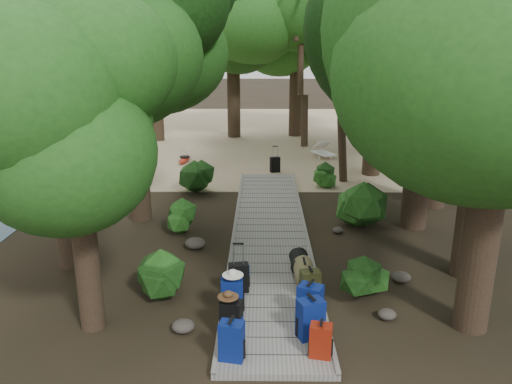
# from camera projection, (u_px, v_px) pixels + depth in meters

# --- Properties ---
(ground) EXTENTS (120.00, 120.00, 0.00)m
(ground) POSITION_uv_depth(u_px,v_px,m) (270.00, 250.00, 12.45)
(ground) COLOR #2D2216
(ground) RESTS_ON ground
(sand_beach) EXTENTS (40.00, 22.00, 0.02)m
(sand_beach) POSITION_uv_depth(u_px,v_px,m) (266.00, 135.00, 27.76)
(sand_beach) COLOR tan
(sand_beach) RESTS_ON ground
(boardwalk) EXTENTS (2.00, 12.00, 0.12)m
(boardwalk) POSITION_uv_depth(u_px,v_px,m) (270.00, 233.00, 13.39)
(boardwalk) COLOR gray
(boardwalk) RESTS_ON ground
(backpack_left_a) EXTENTS (0.43, 0.34, 0.72)m
(backpack_left_a) POSITION_uv_depth(u_px,v_px,m) (232.00, 339.00, 7.91)
(backpack_left_a) COLOR navy
(backpack_left_a) RESTS_ON boardwalk
(backpack_left_b) EXTENTS (0.42, 0.34, 0.67)m
(backpack_left_b) POSITION_uv_depth(u_px,v_px,m) (231.00, 315.00, 8.65)
(backpack_left_b) COLOR black
(backpack_left_b) RESTS_ON boardwalk
(backpack_left_c) EXTENTS (0.42, 0.31, 0.75)m
(backpack_left_c) POSITION_uv_depth(u_px,v_px,m) (232.00, 293.00, 9.31)
(backpack_left_c) COLOR navy
(backpack_left_c) RESTS_ON boardwalk
(backpack_left_d) EXTENTS (0.37, 0.30, 0.51)m
(backpack_left_d) POSITION_uv_depth(u_px,v_px,m) (241.00, 276.00, 10.27)
(backpack_left_d) COLOR navy
(backpack_left_d) RESTS_ON boardwalk
(backpack_right_a) EXTENTS (0.39, 0.31, 0.63)m
(backpack_right_a) POSITION_uv_depth(u_px,v_px,m) (321.00, 339.00, 7.99)
(backpack_right_a) COLOR maroon
(backpack_right_a) RESTS_ON boardwalk
(backpack_right_b) EXTENTS (0.52, 0.44, 0.78)m
(backpack_right_b) POSITION_uv_depth(u_px,v_px,m) (311.00, 316.00, 8.50)
(backpack_right_b) COLOR navy
(backpack_right_b) RESTS_ON boardwalk
(backpack_right_c) EXTENTS (0.52, 0.46, 0.73)m
(backpack_right_c) POSITION_uv_depth(u_px,v_px,m) (310.00, 300.00, 9.08)
(backpack_right_c) COLOR navy
(backpack_right_c) RESTS_ON boardwalk
(backpack_right_d) EXTENTS (0.43, 0.34, 0.60)m
(backpack_right_d) POSITION_uv_depth(u_px,v_px,m) (310.00, 282.00, 9.91)
(backpack_right_d) COLOR #343617
(backpack_right_d) RESTS_ON boardwalk
(duffel_right_khaki) EXTENTS (0.45, 0.66, 0.43)m
(duffel_right_khaki) POSITION_uv_depth(u_px,v_px,m) (304.00, 271.00, 10.57)
(duffel_right_khaki) COLOR olive
(duffel_right_khaki) RESTS_ON boardwalk
(duffel_right_black) EXTENTS (0.44, 0.65, 0.39)m
(duffel_right_black) POSITION_uv_depth(u_px,v_px,m) (299.00, 261.00, 11.10)
(duffel_right_black) COLOR black
(duffel_right_black) RESTS_ON boardwalk
(suitcase_on_boardwalk) EXTENTS (0.43, 0.28, 0.61)m
(suitcase_on_boardwalk) POSITION_uv_depth(u_px,v_px,m) (239.00, 278.00, 10.08)
(suitcase_on_boardwalk) COLOR black
(suitcase_on_boardwalk) RESTS_ON boardwalk
(lone_suitcase_on_sand) EXTENTS (0.43, 0.32, 0.60)m
(lone_suitcase_on_sand) POSITION_uv_depth(u_px,v_px,m) (275.00, 165.00, 19.77)
(lone_suitcase_on_sand) COLOR black
(lone_suitcase_on_sand) RESTS_ON sand_beach
(hat_brown) EXTENTS (0.37, 0.37, 0.11)m
(hat_brown) POSITION_uv_depth(u_px,v_px,m) (228.00, 294.00, 8.56)
(hat_brown) COLOR #51351E
(hat_brown) RESTS_ON backpack_left_b
(hat_white) EXTENTS (0.39, 0.39, 0.13)m
(hat_white) POSITION_uv_depth(u_px,v_px,m) (233.00, 272.00, 9.17)
(hat_white) COLOR silver
(hat_white) RESTS_ON backpack_left_c
(kayak) EXTENTS (0.94, 3.18, 0.31)m
(kayak) POSITION_uv_depth(u_px,v_px,m) (185.00, 158.00, 21.48)
(kayak) COLOR #A7200E
(kayak) RESTS_ON sand_beach
(sun_lounger) EXTENTS (1.35, 2.03, 0.63)m
(sun_lounger) POSITION_uv_depth(u_px,v_px,m) (324.00, 150.00, 22.27)
(sun_lounger) COLOR silver
(sun_lounger) RESTS_ON sand_beach
(tree_right_a) EXTENTS (5.16, 5.16, 8.60)m
(tree_right_a) POSITION_uv_depth(u_px,v_px,m) (503.00, 88.00, 7.87)
(tree_right_a) COLOR black
(tree_right_a) RESTS_ON ground
(tree_right_b) EXTENTS (5.09, 5.09, 9.09)m
(tree_right_b) POSITION_uv_depth(u_px,v_px,m) (492.00, 66.00, 9.85)
(tree_right_b) COLOR black
(tree_right_b) RESTS_ON ground
(tree_right_c) EXTENTS (5.86, 5.86, 10.15)m
(tree_right_c) POSITION_uv_depth(u_px,v_px,m) (431.00, 39.00, 12.60)
(tree_right_c) COLOR black
(tree_right_c) RESTS_ON ground
(tree_right_d) EXTENTS (6.29, 6.29, 11.52)m
(tree_right_d) POSITION_uv_depth(u_px,v_px,m) (451.00, 14.00, 14.15)
(tree_right_d) COLOR black
(tree_right_d) RESTS_ON ground
(tree_right_e) EXTENTS (5.49, 5.49, 9.89)m
(tree_right_e) POSITION_uv_depth(u_px,v_px,m) (380.00, 43.00, 18.10)
(tree_right_e) COLOR black
(tree_right_e) RESTS_ON ground
(tree_right_f) EXTENTS (5.20, 5.20, 9.29)m
(tree_right_f) POSITION_uv_depth(u_px,v_px,m) (425.00, 51.00, 20.28)
(tree_right_f) COLOR black
(tree_right_f) RESTS_ON ground
(tree_left_a) EXTENTS (3.73, 3.73, 6.22)m
(tree_left_a) POSITION_uv_depth(u_px,v_px,m) (76.00, 161.00, 8.24)
(tree_left_a) COLOR black
(tree_left_a) RESTS_ON ground
(tree_left_b) EXTENTS (5.04, 5.04, 9.07)m
(tree_left_b) POSITION_uv_depth(u_px,v_px,m) (51.00, 65.00, 10.36)
(tree_left_b) COLOR black
(tree_left_b) RESTS_ON ground
(tree_left_c) EXTENTS (5.15, 5.15, 8.96)m
(tree_left_c) POSITION_uv_depth(u_px,v_px,m) (130.00, 62.00, 13.40)
(tree_left_c) COLOR black
(tree_left_c) RESTS_ON ground
(tree_back_a) EXTENTS (5.75, 5.75, 9.95)m
(tree_back_a) POSITION_uv_depth(u_px,v_px,m) (233.00, 42.00, 25.80)
(tree_back_a) COLOR black
(tree_back_a) RESTS_ON ground
(tree_back_b) EXTENTS (5.63, 5.63, 10.06)m
(tree_back_b) POSITION_uv_depth(u_px,v_px,m) (297.00, 41.00, 26.12)
(tree_back_b) COLOR black
(tree_back_b) RESTS_ON ground
(tree_back_c) EXTENTS (5.02, 5.02, 9.04)m
(tree_back_c) POSITION_uv_depth(u_px,v_px,m) (363.00, 51.00, 25.39)
(tree_back_c) COLOR black
(tree_back_c) RESTS_ON ground
(tree_back_d) EXTENTS (5.11, 5.11, 8.51)m
(tree_back_d) POSITION_uv_depth(u_px,v_px,m) (154.00, 57.00, 25.02)
(tree_back_d) COLOR black
(tree_back_d) RESTS_ON ground
(palm_right_a) EXTENTS (4.10, 4.10, 6.99)m
(palm_right_a) POSITION_uv_depth(u_px,v_px,m) (351.00, 85.00, 17.79)
(palm_right_a) COLOR #184212
(palm_right_a) RESTS_ON ground
(palm_right_b) EXTENTS (4.19, 4.19, 8.09)m
(palm_right_b) POSITION_uv_depth(u_px,v_px,m) (376.00, 64.00, 22.30)
(palm_right_b) COLOR #184212
(palm_right_b) RESTS_ON ground
(palm_right_c) EXTENTS (4.70, 4.70, 7.48)m
(palm_right_c) POSITION_uv_depth(u_px,v_px,m) (311.00, 69.00, 23.93)
(palm_right_c) COLOR #184212
(palm_right_c) RESTS_ON ground
(palm_left_a) EXTENTS (4.19, 4.19, 6.67)m
(palm_left_a) POSITION_uv_depth(u_px,v_px,m) (132.00, 91.00, 17.63)
(palm_left_a) COLOR #184212
(palm_left_a) RESTS_ON ground
(rock_left_a) EXTENTS (0.41, 0.37, 0.23)m
(rock_left_a) POSITION_uv_depth(u_px,v_px,m) (183.00, 326.00, 8.94)
(rock_left_a) COLOR #4C473F
(rock_left_a) RESTS_ON ground
(rock_left_b) EXTENTS (0.39, 0.35, 0.21)m
(rock_left_b) POSITION_uv_depth(u_px,v_px,m) (164.00, 284.00, 10.51)
(rock_left_b) COLOR #4C473F
(rock_left_b) RESTS_ON ground
(rock_left_c) EXTENTS (0.52, 0.47, 0.29)m
(rock_left_c) POSITION_uv_depth(u_px,v_px,m) (195.00, 243.00, 12.53)
(rock_left_c) COLOR #4C473F
(rock_left_c) RESTS_ON ground
(rock_left_d) EXTENTS (0.30, 0.27, 0.17)m
(rock_left_d) POSITION_uv_depth(u_px,v_px,m) (188.00, 212.00, 15.00)
(rock_left_d) COLOR #4C473F
(rock_left_d) RESTS_ON ground
(rock_right_a) EXTENTS (0.35, 0.32, 0.19)m
(rock_right_a) POSITION_uv_depth(u_px,v_px,m) (387.00, 314.00, 9.35)
(rock_right_a) COLOR #4C473F
(rock_right_a) RESTS_ON ground
(rock_right_b) EXTENTS (0.42, 0.38, 0.23)m
(rock_right_b) POSITION_uv_depth(u_px,v_px,m) (401.00, 277.00, 10.79)
(rock_right_b) COLOR #4C473F
(rock_right_b) RESTS_ON ground
(rock_right_c) EXTENTS (0.30, 0.27, 0.17)m
(rock_right_c) POSITION_uv_depth(u_px,v_px,m) (338.00, 230.00, 13.56)
(rock_right_c) COLOR #4C473F
(rock_right_c) RESTS_ON ground
(shrub_left_a) EXTENTS (1.13, 1.13, 1.02)m
(shrub_left_a) POSITION_uv_depth(u_px,v_px,m) (165.00, 277.00, 9.92)
(shrub_left_a) COLOR #1E4F17
(shrub_left_a) RESTS_ON ground
(shrub_left_b) EXTENTS (1.01, 1.01, 0.91)m
(shrub_left_b) POSITION_uv_depth(u_px,v_px,m) (182.00, 217.00, 13.47)
(shrub_left_b) COLOR #1E4F17
(shrub_left_b) RESTS_ON ground
(shrub_left_c) EXTENTS (1.26, 1.26, 1.13)m
(shrub_left_c) POSITION_uv_depth(u_px,v_px,m) (197.00, 177.00, 17.08)
(shrub_left_c) COLOR #1E4F17
(shrub_left_c) RESTS_ON ground
(shrub_right_a) EXTENTS (0.95, 0.95, 0.86)m
(shrub_right_a) POSITION_uv_depth(u_px,v_px,m) (364.00, 279.00, 10.03)
(shrub_right_a) COLOR #1E4F17
(shrub_right_a) RESTS_ON ground
(shrub_right_b) EXTENTS (1.49, 1.49, 1.34)m
(shrub_right_b) POSITION_uv_depth(u_px,v_px,m) (360.00, 204.00, 13.83)
(shrub_right_b) COLOR #1E4F17
(shrub_right_b) RESTS_ON ground
(shrub_right_c) EXTENTS (0.79, 0.79, 0.71)m
(shrub_right_c) POSITION_uv_depth(u_px,v_px,m) (322.00, 178.00, 17.75)
(shrub_right_c) COLOR #1E4F17
(shrub_right_c) RESTS_ON ground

